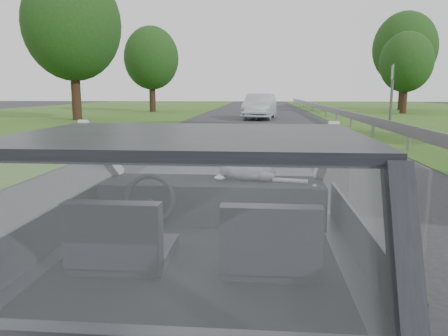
% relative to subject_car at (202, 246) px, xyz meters
% --- Properties ---
extents(subject_car, '(1.80, 4.00, 1.45)m').
position_rel_subject_car_xyz_m(subject_car, '(0.00, 0.00, 0.00)').
color(subject_car, '#21232A').
rests_on(subject_car, ground).
extents(dashboard, '(1.58, 0.45, 0.30)m').
position_rel_subject_car_xyz_m(dashboard, '(0.00, 0.62, 0.12)').
color(dashboard, black).
rests_on(dashboard, subject_car).
extents(driver_seat, '(0.50, 0.72, 0.42)m').
position_rel_subject_car_xyz_m(driver_seat, '(-0.40, -0.29, 0.16)').
color(driver_seat, black).
rests_on(driver_seat, subject_car).
extents(passenger_seat, '(0.50, 0.72, 0.42)m').
position_rel_subject_car_xyz_m(passenger_seat, '(0.40, -0.29, 0.16)').
color(passenger_seat, black).
rests_on(passenger_seat, subject_car).
extents(steering_wheel, '(0.36, 0.36, 0.04)m').
position_rel_subject_car_xyz_m(steering_wheel, '(-0.40, 0.33, 0.20)').
color(steering_wheel, black).
rests_on(steering_wheel, dashboard).
extents(cat, '(0.54, 0.23, 0.23)m').
position_rel_subject_car_xyz_m(cat, '(0.25, 0.64, 0.35)').
color(cat, gray).
rests_on(cat, dashboard).
extents(guardrail, '(0.05, 90.00, 0.32)m').
position_rel_subject_car_xyz_m(guardrail, '(4.30, 10.00, -0.15)').
color(guardrail, gray).
rests_on(guardrail, ground).
extents(other_car, '(2.29, 4.73, 1.50)m').
position_rel_subject_car_xyz_m(other_car, '(0.20, 23.94, 0.02)').
color(other_car, silver).
rests_on(other_car, ground).
extents(highway_sign, '(0.32, 1.10, 2.75)m').
position_rel_subject_car_xyz_m(highway_sign, '(5.80, 16.82, 0.65)').
color(highway_sign, '#165222').
rests_on(highway_sign, ground).
extents(tree_2, '(5.03, 5.03, 5.75)m').
position_rel_subject_car_xyz_m(tree_2, '(10.73, 31.11, 2.15)').
color(tree_2, '#193B0E').
rests_on(tree_2, ground).
extents(tree_3, '(6.57, 6.57, 8.11)m').
position_rel_subject_car_xyz_m(tree_3, '(12.44, 37.30, 3.33)').
color(tree_3, '#193B0E').
rests_on(tree_3, ground).
extents(tree_5, '(6.17, 6.17, 8.13)m').
position_rel_subject_car_xyz_m(tree_5, '(-10.26, 21.94, 3.34)').
color(tree_5, '#193B0E').
rests_on(tree_5, ground).
extents(tree_6, '(4.80, 4.80, 6.50)m').
position_rel_subject_car_xyz_m(tree_6, '(-8.46, 32.35, 2.53)').
color(tree_6, '#193B0E').
rests_on(tree_6, ground).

